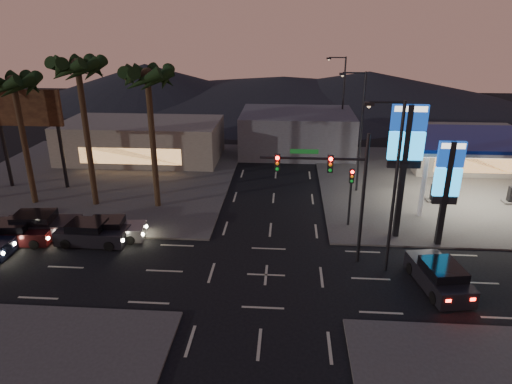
# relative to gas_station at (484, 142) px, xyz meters

# --- Properties ---
(ground) EXTENTS (140.00, 140.00, 0.00)m
(ground) POSITION_rel_gas_station_xyz_m (-16.00, -12.00, -5.08)
(ground) COLOR black
(ground) RESTS_ON ground
(corner_lot_ne) EXTENTS (24.00, 24.00, 0.12)m
(corner_lot_ne) POSITION_rel_gas_station_xyz_m (0.00, 4.00, -5.02)
(corner_lot_ne) COLOR #47443F
(corner_lot_ne) RESTS_ON ground
(corner_lot_nw) EXTENTS (24.00, 24.00, 0.12)m
(corner_lot_nw) POSITION_rel_gas_station_xyz_m (-32.00, 4.00, -5.02)
(corner_lot_nw) COLOR #47443F
(corner_lot_nw) RESTS_ON ground
(gas_station) EXTENTS (12.20, 8.20, 5.47)m
(gas_station) POSITION_rel_gas_station_xyz_m (0.00, 0.00, 0.00)
(gas_station) COLOR silver
(gas_station) RESTS_ON ground
(convenience_store) EXTENTS (10.00, 6.00, 4.00)m
(convenience_store) POSITION_rel_gas_station_xyz_m (2.00, 9.00, -3.08)
(convenience_store) COLOR #726B5B
(convenience_store) RESTS_ON ground
(pylon_sign_tall) EXTENTS (2.20, 0.35, 9.00)m
(pylon_sign_tall) POSITION_rel_gas_station_xyz_m (-7.50, -6.50, 1.31)
(pylon_sign_tall) COLOR black
(pylon_sign_tall) RESTS_ON ground
(pylon_sign_short) EXTENTS (1.60, 0.35, 7.00)m
(pylon_sign_short) POSITION_rel_gas_station_xyz_m (-5.00, -7.50, -0.42)
(pylon_sign_short) COLOR black
(pylon_sign_short) RESTS_ON ground
(traffic_signal_mast) EXTENTS (6.10, 0.39, 8.00)m
(traffic_signal_mast) POSITION_rel_gas_station_xyz_m (-12.24, -10.01, 0.15)
(traffic_signal_mast) COLOR black
(traffic_signal_mast) RESTS_ON ground
(pedestal_signal) EXTENTS (0.32, 0.39, 4.30)m
(pedestal_signal) POSITION_rel_gas_station_xyz_m (-10.50, -5.02, -2.16)
(pedestal_signal) COLOR black
(pedestal_signal) RESTS_ON ground
(streetlight_near) EXTENTS (2.14, 0.25, 10.00)m
(streetlight_near) POSITION_rel_gas_station_xyz_m (-9.21, -11.00, 0.64)
(streetlight_near) COLOR black
(streetlight_near) RESTS_ON ground
(streetlight_mid) EXTENTS (2.14, 0.25, 10.00)m
(streetlight_mid) POSITION_rel_gas_station_xyz_m (-9.21, 2.00, 0.64)
(streetlight_mid) COLOR black
(streetlight_mid) RESTS_ON ground
(streetlight_far) EXTENTS (2.14, 0.25, 10.00)m
(streetlight_far) POSITION_rel_gas_station_xyz_m (-9.21, 16.00, 0.64)
(streetlight_far) COLOR black
(streetlight_far) RESTS_ON ground
(palm_a) EXTENTS (4.41, 4.41, 10.86)m
(palm_a) POSITION_rel_gas_station_xyz_m (-25.00, -2.50, 4.35)
(palm_a) COLOR black
(palm_a) RESTS_ON ground
(palm_b) EXTENTS (4.41, 4.41, 11.46)m
(palm_b) POSITION_rel_gas_station_xyz_m (-30.00, -2.50, 4.89)
(palm_b) COLOR black
(palm_b) RESTS_ON ground
(palm_c) EXTENTS (4.41, 4.41, 10.26)m
(palm_c) POSITION_rel_gas_station_xyz_m (-35.00, -2.50, 3.80)
(palm_c) COLOR black
(palm_c) RESTS_ON ground
(billboard) EXTENTS (6.00, 0.30, 8.50)m
(billboard) POSITION_rel_gas_station_xyz_m (-36.50, 1.00, 1.25)
(billboard) COLOR black
(billboard) RESTS_ON ground
(building_far_west) EXTENTS (16.00, 8.00, 4.00)m
(building_far_west) POSITION_rel_gas_station_xyz_m (-30.00, 10.00, -3.08)
(building_far_west) COLOR #726B5B
(building_far_west) RESTS_ON ground
(building_far_mid) EXTENTS (12.00, 9.00, 4.40)m
(building_far_mid) POSITION_rel_gas_station_xyz_m (-14.00, 14.00, -2.88)
(building_far_mid) COLOR #4C4C51
(building_far_mid) RESTS_ON ground
(hill_left) EXTENTS (40.00, 40.00, 6.00)m
(hill_left) POSITION_rel_gas_station_xyz_m (-41.00, 48.00, -2.08)
(hill_left) COLOR black
(hill_left) RESTS_ON ground
(hill_right) EXTENTS (50.00, 50.00, 5.00)m
(hill_right) POSITION_rel_gas_station_xyz_m (-1.00, 48.00, -2.58)
(hill_right) COLOR black
(hill_right) RESTS_ON ground
(hill_center) EXTENTS (60.00, 60.00, 4.00)m
(hill_center) POSITION_rel_gas_station_xyz_m (-16.00, 48.00, -3.08)
(hill_center) COLOR black
(hill_center) RESTS_ON ground
(car_lane_a_front) EXTENTS (4.75, 2.12, 1.53)m
(car_lane_a_front) POSITION_rel_gas_station_xyz_m (-27.64, -8.84, -4.37)
(car_lane_a_front) COLOR black
(car_lane_a_front) RESTS_ON ground
(car_lane_a_mid) EXTENTS (4.71, 2.25, 1.50)m
(car_lane_a_mid) POSITION_rel_gas_station_xyz_m (-32.60, -9.15, -4.39)
(car_lane_a_mid) COLOR black
(car_lane_a_mid) RESTS_ON ground
(car_lane_b_front) EXTENTS (4.57, 2.21, 1.45)m
(car_lane_b_front) POSITION_rel_gas_station_xyz_m (-26.61, -8.15, -4.41)
(car_lane_b_front) COLOR slate
(car_lane_b_front) RESTS_ON ground
(car_lane_b_mid) EXTENTS (5.35, 2.67, 1.69)m
(car_lane_b_mid) POSITION_rel_gas_station_xyz_m (-31.55, -8.11, -4.30)
(car_lane_b_mid) COLOR black
(car_lane_b_mid) RESTS_ON ground
(suv_station) EXTENTS (2.72, 4.97, 1.58)m
(suv_station) POSITION_rel_gas_station_xyz_m (-6.46, -12.64, -4.35)
(suv_station) COLOR black
(suv_station) RESTS_ON ground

